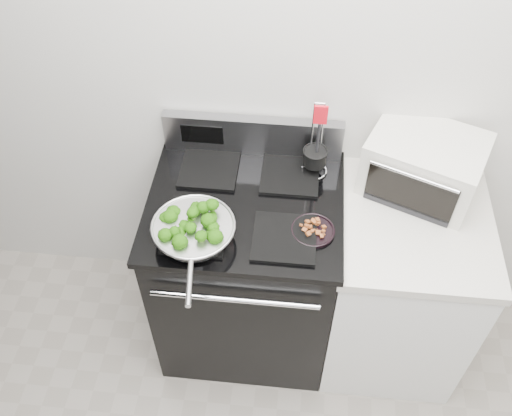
# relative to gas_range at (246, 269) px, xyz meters

# --- Properties ---
(back_wall) EXTENTS (4.00, 0.02, 2.70)m
(back_wall) POSITION_rel_gas_range_xyz_m (0.30, 0.34, 0.86)
(back_wall) COLOR silver
(back_wall) RESTS_ON ground
(gas_range) EXTENTS (0.79, 0.69, 1.13)m
(gas_range) POSITION_rel_gas_range_xyz_m (0.00, 0.00, 0.00)
(gas_range) COLOR black
(gas_range) RESTS_ON floor
(counter) EXTENTS (0.62, 0.68, 0.92)m
(counter) POSITION_rel_gas_range_xyz_m (0.68, -0.00, -0.03)
(counter) COLOR white
(counter) RESTS_ON floor
(skillet) EXTENTS (0.32, 0.50, 0.07)m
(skillet) POSITION_rel_gas_range_xyz_m (-0.17, -0.21, 0.51)
(skillet) COLOR silver
(skillet) RESTS_ON gas_range
(broccoli_pile) EXTENTS (0.25, 0.25, 0.09)m
(broccoli_pile) POSITION_rel_gas_range_xyz_m (-0.17, -0.21, 0.53)
(broccoli_pile) COLOR #0F3204
(broccoli_pile) RESTS_ON skillet
(bacon_plate) EXTENTS (0.17, 0.17, 0.04)m
(bacon_plate) POSITION_rel_gas_range_xyz_m (0.28, -0.13, 0.48)
(bacon_plate) COLOR black
(bacon_plate) RESTS_ON gas_range
(utensil_holder) EXTENTS (0.12, 0.12, 0.36)m
(utensil_holder) POSITION_rel_gas_range_xyz_m (0.27, 0.20, 0.53)
(utensil_holder) COLOR silver
(utensil_holder) RESTS_ON gas_range
(toaster_oven) EXTENTS (0.53, 0.47, 0.25)m
(toaster_oven) POSITION_rel_gas_range_xyz_m (0.70, 0.19, 0.56)
(toaster_oven) COLOR silver
(toaster_oven) RESTS_ON counter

